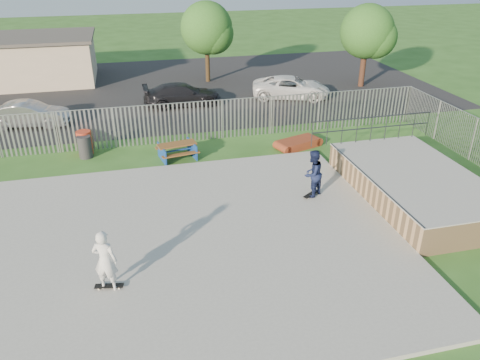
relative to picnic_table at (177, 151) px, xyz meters
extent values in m
plane|color=#2D5A1F|center=(-1.10, -6.98, -0.37)|extent=(120.00, 120.00, 0.00)
cube|color=gray|center=(-1.10, -6.98, -0.30)|extent=(15.00, 12.00, 0.15)
cube|color=tan|center=(8.40, -5.98, 0.15)|extent=(4.00, 7.00, 1.05)
cube|color=#9E9E99|center=(8.40, -5.98, 0.70)|extent=(4.05, 7.05, 0.04)
cylinder|color=#383A3F|center=(6.42, -5.98, 0.71)|extent=(0.06, 7.00, 0.06)
cube|color=brown|center=(0.00, 0.00, 0.33)|extent=(1.82, 0.97, 0.06)
cube|color=brown|center=(0.10, -0.57, 0.05)|extent=(1.74, 0.57, 0.05)
cube|color=brown|center=(-0.10, 0.57, 0.05)|extent=(1.74, 0.57, 0.05)
cube|color=navy|center=(0.00, 0.00, -0.02)|extent=(1.75, 1.59, 0.71)
cube|color=maroon|center=(5.84, -0.05, -0.17)|extent=(2.17, 1.57, 0.39)
cylinder|color=#AA301A|center=(-4.11, 1.54, 0.19)|extent=(0.67, 0.67, 1.12)
cylinder|color=#2A2A2D|center=(-4.09, 1.12, 0.15)|extent=(0.62, 0.62, 1.04)
cube|color=black|center=(-1.10, 12.02, -0.36)|extent=(40.00, 18.00, 0.02)
imported|color=#A7A8AC|center=(-7.17, 6.10, 0.32)|extent=(4.25, 2.04, 1.34)
imported|color=black|center=(1.27, 7.86, 0.33)|extent=(4.71, 2.00, 1.35)
imported|color=white|center=(8.22, 7.84, 0.33)|extent=(5.34, 3.62, 1.36)
cube|color=beige|center=(-9.10, 16.02, 1.13)|extent=(10.00, 6.00, 3.00)
cube|color=#4C4742|center=(-9.10, 16.02, 2.73)|extent=(10.40, 6.40, 0.20)
cylinder|color=#3C2C18|center=(3.79, 13.14, 1.22)|extent=(0.31, 0.31, 3.19)
sphere|color=#2B5A1F|center=(3.79, 13.14, 3.36)|extent=(3.57, 3.57, 3.57)
cylinder|color=#44281B|center=(13.89, 9.34, 1.21)|extent=(0.38, 0.38, 3.17)
sphere|color=#29561D|center=(13.89, 9.34, 3.33)|extent=(3.55, 3.55, 3.55)
cube|color=black|center=(4.53, -5.08, -0.16)|extent=(0.77, 0.62, 0.02)
cube|color=black|center=(-2.99, -8.84, -0.16)|extent=(0.82, 0.34, 0.02)
imported|color=#141C3E|center=(4.53, -5.08, 0.71)|extent=(1.15, 1.10, 1.87)
imported|color=silver|center=(-2.99, -8.84, 0.71)|extent=(0.79, 0.65, 1.87)
camera|label=1|loc=(-1.87, -19.81, 8.37)|focal=35.00mm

